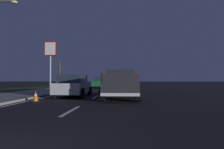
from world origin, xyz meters
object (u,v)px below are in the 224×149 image
pickup_truck (120,84)px  traffic_cone_near (36,96)px  sedan_blue (124,81)px  sedan_silver (74,85)px  gas_price_sign (50,53)px  sedan_green (100,82)px  bare_tree_far (59,73)px

pickup_truck → traffic_cone_near: pickup_truck is taller
sedan_blue → traffic_cone_near: size_ratio=7.60×
sedan_silver → gas_price_sign: (14.44, 7.64, 4.38)m
sedan_green → bare_tree_far: bare_tree_far is taller
sedan_blue → traffic_cone_near: sedan_blue is taller
sedan_green → gas_price_sign: 8.86m
pickup_truck → gas_price_sign: gas_price_sign is taller
sedan_silver → bare_tree_far: (19.89, 8.19, 1.53)m
traffic_cone_near → pickup_truck: bearing=-61.3°
gas_price_sign → bare_tree_far: bearing=5.8°
pickup_truck → traffic_cone_near: 5.26m
sedan_silver → pickup_truck: bearing=-100.9°
pickup_truck → sedan_green: (14.12, 3.34, -0.13)m
sedan_blue → pickup_truck: bearing=-179.7°
bare_tree_far → traffic_cone_near: bare_tree_far is taller
pickup_truck → traffic_cone_near: bearing=118.7°
bare_tree_far → traffic_cone_near: bearing=-163.2°
pickup_truck → sedan_blue: 25.76m
sedan_blue → gas_price_sign: (-10.67, 10.86, 4.38)m
sedan_silver → bare_tree_far: bare_tree_far is taller
sedan_silver → gas_price_sign: bearing=27.9°
traffic_cone_near → gas_price_sign: bearing=20.0°
sedan_silver → traffic_cone_near: 3.43m
sedan_silver → traffic_cone_near: (-3.15, 1.24, -0.50)m
gas_price_sign → traffic_cone_near: 19.35m
pickup_truck → traffic_cone_near: (-2.51, 4.58, -0.63)m
gas_price_sign → bare_tree_far: size_ratio=1.42×
sedan_silver → gas_price_sign: 16.92m
sedan_green → sedan_silver: same height
sedan_blue → sedan_silver: same height
sedan_blue → gas_price_sign: 15.84m
pickup_truck → sedan_silver: pickup_truck is taller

